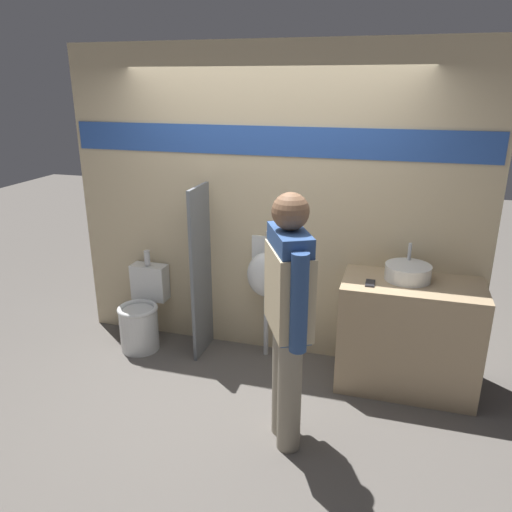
# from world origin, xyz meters

# --- Properties ---
(ground_plane) EXTENTS (16.00, 16.00, 0.00)m
(ground_plane) POSITION_xyz_m (0.00, 0.00, 0.00)
(ground_plane) COLOR #5B5651
(display_wall) EXTENTS (3.65, 0.07, 2.70)m
(display_wall) POSITION_xyz_m (0.00, 0.60, 1.36)
(display_wall) COLOR beige
(display_wall) RESTS_ON ground_plane
(sink_counter) EXTENTS (1.08, 0.57, 0.91)m
(sink_counter) POSITION_xyz_m (1.24, 0.28, 0.46)
(sink_counter) COLOR tan
(sink_counter) RESTS_ON ground_plane
(sink_basin) EXTENTS (0.36, 0.36, 0.26)m
(sink_basin) POSITION_xyz_m (1.19, 0.34, 0.97)
(sink_basin) COLOR silver
(sink_basin) RESTS_ON sink_counter
(cell_phone) EXTENTS (0.07, 0.14, 0.01)m
(cell_phone) POSITION_xyz_m (0.91, 0.17, 0.92)
(cell_phone) COLOR #232328
(cell_phone) RESTS_ON sink_counter
(divider_near_counter) EXTENTS (0.03, 0.42, 1.55)m
(divider_near_counter) POSITION_xyz_m (-0.56, 0.36, 0.78)
(divider_near_counter) COLOR slate
(divider_near_counter) RESTS_ON ground_plane
(urinal_near_counter) EXTENTS (0.35, 0.25, 1.16)m
(urinal_near_counter) POSITION_xyz_m (0.02, 0.45, 0.78)
(urinal_near_counter) COLOR silver
(urinal_near_counter) RESTS_ON ground_plane
(toilet) EXTENTS (0.37, 0.53, 0.89)m
(toilet) POSITION_xyz_m (-1.15, 0.28, 0.31)
(toilet) COLOR silver
(toilet) RESTS_ON ground_plane
(person_in_vest) EXTENTS (0.41, 0.56, 1.76)m
(person_in_vest) POSITION_xyz_m (0.45, -0.63, 1.02)
(person_in_vest) COLOR gray
(person_in_vest) RESTS_ON ground_plane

